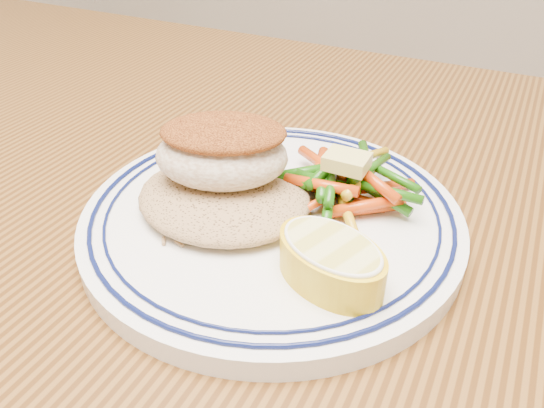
{
  "coord_description": "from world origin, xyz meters",
  "views": [
    {
      "loc": [
        0.17,
        -0.22,
        0.97
      ],
      "look_at": [
        0.04,
        0.05,
        0.77
      ],
      "focal_mm": 35.0,
      "sensor_mm": 36.0,
      "label": 1
    }
  ],
  "objects": [
    {
      "name": "butter_pat",
      "position": [
        0.08,
        0.08,
        0.8
      ],
      "size": [
        0.03,
        0.02,
        0.01
      ],
      "primitive_type": "cube",
      "rotation": [
        0.0,
        0.0,
        -0.0
      ],
      "color": "#D3C867",
      "rests_on": "vegetable_pile"
    },
    {
      "name": "lemon_wedge",
      "position": [
        0.1,
        0.0,
        0.78
      ],
      "size": [
        0.08,
        0.08,
        0.03
      ],
      "color": "yellow",
      "rests_on": "plate"
    },
    {
      "name": "fish_fillet",
      "position": [
        -0.0,
        0.05,
        0.8
      ],
      "size": [
        0.11,
        0.09,
        0.04
      ],
      "color": "beige",
      "rests_on": "rice_pilaf"
    },
    {
      "name": "dining_table",
      "position": [
        0.0,
        0.0,
        0.65
      ],
      "size": [
        1.5,
        0.9,
        0.75
      ],
      "color": "#48280E",
      "rests_on": "ground"
    },
    {
      "name": "plate",
      "position": [
        0.04,
        0.05,
        0.76
      ],
      "size": [
        0.26,
        0.26,
        0.02
      ],
      "color": "white",
      "rests_on": "dining_table"
    },
    {
      "name": "vegetable_pile",
      "position": [
        0.07,
        0.08,
        0.78
      ],
      "size": [
        0.1,
        0.1,
        0.03
      ],
      "color": "#BF3809",
      "rests_on": "plate"
    },
    {
      "name": "rice_pilaf",
      "position": [
        0.0,
        0.04,
        0.78
      ],
      "size": [
        0.12,
        0.11,
        0.02
      ],
      "primitive_type": "ellipsoid",
      "color": "#94724A",
      "rests_on": "plate"
    }
  ]
}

